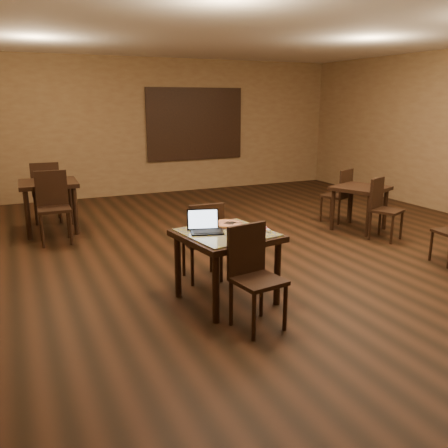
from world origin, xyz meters
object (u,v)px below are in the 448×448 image
laptop (205,226)px  other_table_b_chair_far (46,189)px  chair_main_near (253,270)px  chair_main_far (204,237)px  other_table_a (360,194)px  other_table_a_chair_far (340,192)px  pizza_pan (227,225)px  tiled_table (227,241)px  other_table_a_chair_near (382,205)px  other_table_b_chair_near (53,202)px  other_table_b (49,190)px

laptop → other_table_b_chair_far: 4.41m
chair_main_near → chair_main_far: bearing=80.8°
chair_main_far → other_table_b_chair_far: other_table_b_chair_far is taller
other_table_a → other_table_a_chair_far: other_table_a_chair_far is taller
pizza_pan → tiled_table: bearing=-116.6°
laptop → chair_main_far: bearing=85.2°
chair_main_near → pizza_pan: (0.13, 0.86, 0.22)m
laptop → chair_main_near: bearing=-59.4°
pizza_pan → other_table_a: 3.41m
other_table_a → other_table_a_chair_near: 0.56m
chair_main_far → other_table_b_chair_near: other_table_b_chair_near is taller
tiled_table → other_table_b: bearing=102.0°
other_table_a_chair_far → other_table_b: size_ratio=1.04×
laptop → other_table_b_chair_near: bearing=128.7°
other_table_b → chair_main_far: bearing=-63.5°
pizza_pan → other_table_b_chair_far: other_table_b_chair_far is taller
chair_main_near → tiled_table: bearing=80.0°
pizza_pan → other_table_b: bearing=114.3°
chair_main_near → other_table_a_chair_near: 3.63m
chair_main_near → other_table_b_chair_near: (-1.43, 3.70, 0.05)m
other_table_a_chair_near → other_table_b_chair_far: other_table_b_chair_far is taller
other_table_a_chair_near → other_table_a_chair_far: 1.11m
chair_main_far → other_table_b_chair_near: bearing=-56.2°
chair_main_far → other_table_b: 3.41m
tiled_table → other_table_a_chair_near: size_ratio=1.12×
chair_main_far → laptop: laptop is taller
other_table_a → other_table_b: size_ratio=1.13×
laptop → other_table_b_chair_far: other_table_b_chair_far is taller
other_table_a → other_table_b_chair_far: bearing=127.0°
chair_main_near → other_table_a_chair_near: chair_main_near is taller
laptop → pizza_pan: 0.35m
tiled_table → chair_main_near: bearing=-100.5°
other_table_b → other_table_b_chair_far: size_ratio=0.85×
pizza_pan → other_table_a_chair_near: (3.04, 0.91, -0.24)m
chair_main_near → other_table_b_chair_far: size_ratio=0.91×
chair_main_far → other_table_b: chair_main_far is taller
other_table_a_chair_near → other_table_a_chair_far: bearing=63.0°
chair_main_far → pizza_pan: (0.13, -0.38, 0.23)m
other_table_a_chair_far → other_table_b_chair_near: other_table_b_chair_near is taller
other_table_b_chair_near → pizza_pan: bearing=-59.7°
tiled_table → other_table_b_chair_far: 4.57m
chair_main_near → other_table_b: bearing=99.5°
other_table_a → chair_main_near: bearing=-167.6°
other_table_b → other_table_a: bearing=-21.8°
chair_main_near → laptop: 0.79m
laptop → other_table_b_chair_near: 3.24m
other_table_a_chair_far → laptop: bearing=8.7°
other_table_b_chair_near → other_table_b_chair_far: same height
other_table_a_chair_near → chair_main_near: bearing=-174.4°
other_table_b_chair_near → other_table_b_chair_far: 1.25m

